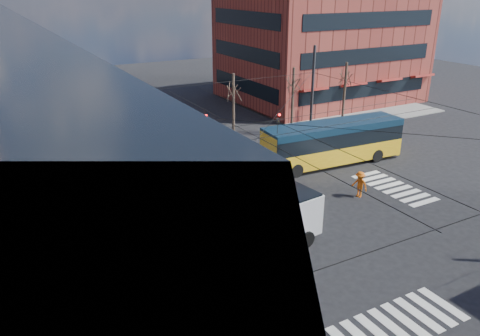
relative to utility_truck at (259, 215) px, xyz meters
name	(u,v)px	position (x,y,z in m)	size (l,w,h in m)	color
ground	(268,221)	(2.06, 2.44, -2.00)	(120.00, 120.00, 0.00)	black
sidewalk_ne	(326,103)	(23.06, 23.44, -1.94)	(18.00, 18.00, 0.12)	slate
crosswalks	(268,221)	(2.06, 2.44, -1.99)	(22.40, 22.40, 0.02)	silver
building_ne	(320,38)	(24.04, 26.42, 5.00)	(20.06, 16.06, 14.00)	maroon
overhead_network	(264,150)	(1.99, 2.84, 2.29)	(24.24, 24.24, 8.00)	#2D2D30
tree_a	(233,90)	(7.06, 15.94, 2.63)	(2.00, 2.00, 6.00)	#382B21
tree_b	(293,83)	(13.06, 15.94, 2.63)	(2.00, 2.00, 6.00)	#382B21
tree_c	(346,77)	(19.06, 15.94, 2.63)	(2.00, 2.00, 6.00)	#382B21
utility_truck	(259,215)	(0.00, 0.00, 0.00)	(7.22, 3.31, 5.98)	black
city_bus	(333,142)	(11.32, 8.04, -0.28)	(11.30, 3.29, 3.20)	#C79112
traffic_cone	(159,252)	(-4.75, 1.73, -1.63)	(0.36, 0.36, 0.74)	orange
worker_ground	(206,240)	(-2.58, 0.81, -1.11)	(1.04, 0.43, 1.78)	#FF4C10
flagger	(360,184)	(9.00, 2.46, -1.13)	(1.12, 0.64, 1.73)	orange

